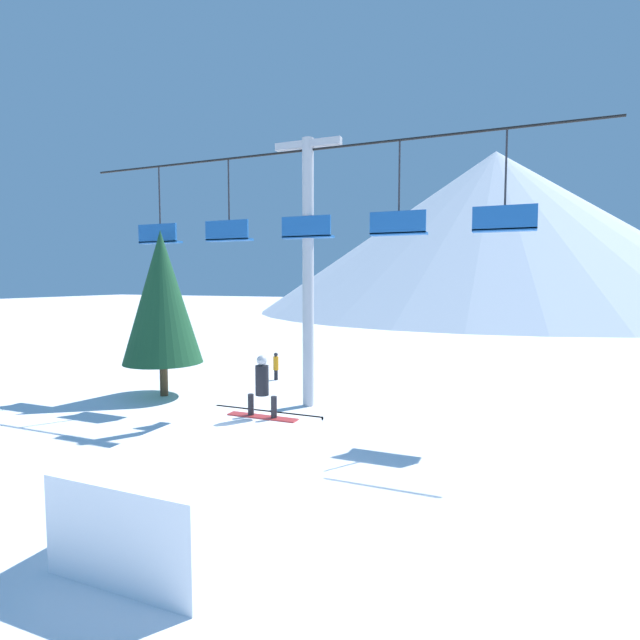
% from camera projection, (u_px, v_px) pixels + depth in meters
% --- Properties ---
extents(ground_plane, '(220.00, 220.00, 0.00)m').
position_uv_depth(ground_plane, '(224.00, 540.00, 8.51)').
color(ground_plane, white).
extents(mountain_ridge, '(64.99, 64.99, 22.17)m').
position_uv_depth(mountain_ridge, '(494.00, 232.00, 69.70)').
color(mountain_ridge, silver).
rests_on(mountain_ridge, ground_plane).
extents(snow_ramp, '(2.66, 4.53, 1.54)m').
position_uv_depth(snow_ramp, '(209.00, 482.00, 9.08)').
color(snow_ramp, white).
rests_on(snow_ramp, ground_plane).
extents(snowboarder, '(1.58, 0.28, 1.33)m').
position_uv_depth(snowboarder, '(262.00, 387.00, 10.47)').
color(snowboarder, '#B22D2D').
rests_on(snowboarder, snow_ramp).
extents(chairlift, '(18.68, 0.44, 9.24)m').
position_uv_depth(chairlift, '(308.00, 246.00, 17.16)').
color(chairlift, '#B2B2B7').
rests_on(chairlift, ground_plane).
extents(pine_tree_near, '(2.98, 2.98, 6.31)m').
position_uv_depth(pine_tree_near, '(162.00, 297.00, 18.86)').
color(pine_tree_near, '#4C3823').
rests_on(pine_tree_near, ground_plane).
extents(distant_skier, '(0.24, 0.24, 1.23)m').
position_uv_depth(distant_skier, '(276.00, 365.00, 22.10)').
color(distant_skier, black).
rests_on(distant_skier, ground_plane).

